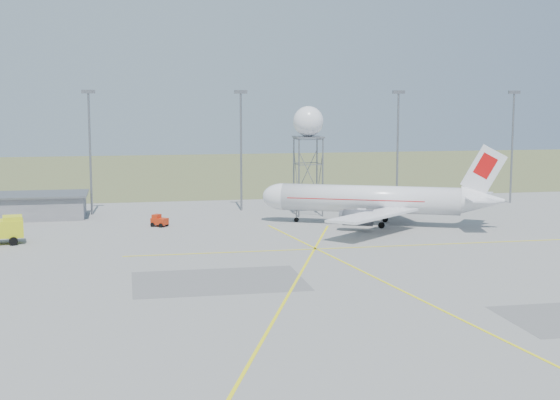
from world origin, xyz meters
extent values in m
plane|color=#9D9C98|center=(0.00, 0.00, 0.00)|extent=(400.00, 400.00, 0.00)
cube|color=#5D6B3A|center=(0.00, 140.00, 0.01)|extent=(400.00, 120.00, 0.03)
cube|color=gray|center=(-45.00, 64.00, 1.80)|extent=(18.00, 9.00, 3.60)
cube|color=slate|center=(-45.00, 64.00, 3.75)|extent=(19.00, 10.00, 0.30)
cylinder|color=slate|center=(-35.00, 66.00, 10.00)|extent=(0.36, 0.36, 20.00)
cube|color=slate|center=(-35.00, 66.00, 20.20)|extent=(2.20, 0.50, 0.60)
cylinder|color=slate|center=(-10.00, 66.00, 10.00)|extent=(0.36, 0.36, 20.00)
cube|color=slate|center=(-10.00, 66.00, 20.20)|extent=(2.20, 0.50, 0.60)
cylinder|color=slate|center=(18.00, 66.00, 10.00)|extent=(0.36, 0.36, 20.00)
cube|color=slate|center=(18.00, 66.00, 20.20)|extent=(2.20, 0.50, 0.60)
cylinder|color=slate|center=(40.00, 66.00, 10.00)|extent=(0.36, 0.36, 20.00)
cube|color=slate|center=(40.00, 66.00, 20.20)|extent=(2.20, 0.50, 0.60)
cylinder|color=white|center=(6.96, 47.16, 3.94)|extent=(26.31, 14.78, 4.15)
ellipsoid|color=white|center=(-5.35, 52.65, 3.94)|extent=(7.75, 6.49, 4.15)
cube|color=black|center=(-6.49, 53.16, 4.56)|extent=(2.36, 2.72, 1.01)
cone|color=white|center=(22.10, 40.39, 4.25)|extent=(7.37, 6.32, 4.15)
cube|color=white|center=(22.10, 40.39, 8.61)|extent=(6.19, 2.99, 7.80)
cube|color=red|center=(22.29, 40.31, 9.33)|extent=(3.41, 1.78, 4.00)
cube|color=white|center=(22.98, 43.63, 4.77)|extent=(5.35, 6.56, 0.19)
cube|color=white|center=(20.28, 37.57, 4.77)|extent=(5.35, 6.56, 0.19)
cube|color=white|center=(12.18, 55.04, 2.90)|extent=(5.54, 16.75, 0.37)
cube|color=white|center=(4.57, 38.00, 2.90)|extent=(15.92, 14.47, 0.37)
cylinder|color=slate|center=(8.46, 53.07, 1.97)|extent=(4.95, 3.95, 2.38)
cylinder|color=slate|center=(3.56, 42.09, 1.97)|extent=(4.95, 3.95, 2.38)
cube|color=red|center=(5.06, 48.00, 4.04)|extent=(20.64, 12.28, 0.12)
cylinder|color=black|center=(-3.46, 51.81, 0.47)|extent=(0.96, 0.96, 0.93)
cube|color=black|center=(8.85, 46.31, 0.47)|extent=(3.48, 6.10, 0.93)
cylinder|color=slate|center=(8.85, 46.31, 0.93)|extent=(0.33, 0.33, 1.87)
cylinder|color=slate|center=(-1.99, 56.67, 6.42)|extent=(0.24, 0.24, 12.84)
cylinder|color=slate|center=(1.96, 56.67, 6.42)|extent=(0.24, 0.24, 12.84)
cylinder|color=slate|center=(1.96, 60.62, 6.42)|extent=(0.24, 0.24, 12.84)
cylinder|color=slate|center=(-1.99, 60.62, 6.42)|extent=(0.24, 0.24, 12.84)
cube|color=slate|center=(-0.01, 58.64, 12.84)|extent=(4.55, 4.55, 0.25)
sphere|color=white|center=(-0.01, 58.64, 15.41)|extent=(4.94, 4.94, 4.94)
cube|color=yellow|center=(-44.24, 41.69, 2.97)|extent=(2.84, 3.19, 1.44)
cube|color=black|center=(-43.53, 41.79, 3.08)|extent=(0.48, 2.65, 1.03)
cube|color=red|center=(-24.55, 51.72, 0.80)|extent=(2.77, 2.60, 0.96)
cube|color=red|center=(-24.97, 52.04, 1.54)|extent=(1.53, 1.60, 0.53)
camera|label=1|loc=(-29.30, -65.15, 19.24)|focal=50.00mm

